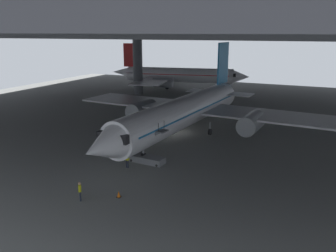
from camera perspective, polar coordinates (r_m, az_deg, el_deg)
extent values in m
plane|color=slate|center=(50.10, 1.32, -1.08)|extent=(110.00, 110.00, 0.00)
cylinder|color=#4C4F54|center=(80.91, -4.93, 10.04)|extent=(2.11, 2.11, 13.86)
cube|color=#38383D|center=(61.01, 6.71, 15.46)|extent=(121.00, 99.00, 1.20)
cube|color=#4C4F54|center=(38.27, -5.30, 14.30)|extent=(115.50, 0.50, 0.70)
cube|color=#4C4F54|center=(76.86, 10.64, 14.46)|extent=(115.50, 0.50, 0.70)
cylinder|color=white|center=(46.85, 2.60, 2.34)|extent=(6.23, 30.30, 4.04)
cone|color=white|center=(33.10, -10.46, -3.33)|extent=(4.30, 5.12, 3.96)
cube|color=black|center=(34.86, -7.87, -1.41)|extent=(3.63, 3.07, 0.89)
cone|color=white|center=(62.09, 9.54, 5.67)|extent=(3.89, 6.69, 3.43)
cube|color=#1972B2|center=(59.10, 8.91, 10.04)|extent=(0.56, 4.41, 6.60)
cube|color=white|center=(57.75, 10.98, 5.12)|extent=(5.37, 3.67, 0.16)
cube|color=white|center=(59.69, 5.80, 5.63)|extent=(5.37, 3.67, 0.16)
cube|color=white|center=(48.12, 16.46, 1.58)|extent=(17.37, 8.56, 0.24)
cylinder|color=#9EA3A8|center=(46.66, 13.38, 0.49)|extent=(2.88, 5.42, 2.50)
cube|color=white|center=(56.19, -4.81, 4.02)|extent=(17.37, 8.56, 0.24)
cylinder|color=#9EA3A8|center=(53.45, -4.27, 2.69)|extent=(2.88, 5.42, 2.50)
cube|color=#1972B2|center=(46.78, 2.60, 2.70)|extent=(6.15, 28.11, 0.16)
cylinder|color=#9EA3A8|center=(39.03, -4.03, -3.92)|extent=(0.20, 0.20, 1.15)
cylinder|color=black|center=(39.29, -4.01, -5.02)|extent=(0.37, 0.92, 0.90)
cylinder|color=#9EA3A8|center=(48.99, 6.83, -0.04)|extent=(0.20, 0.20, 1.15)
cylinder|color=black|center=(49.20, 6.80, -0.94)|extent=(0.37, 0.92, 0.90)
cylinder|color=#9EA3A8|center=(51.10, 1.39, 0.70)|extent=(0.20, 0.20, 1.15)
cylinder|color=black|center=(51.30, 1.38, -0.17)|extent=(0.37, 0.92, 0.90)
cube|color=slate|center=(38.88, -3.40, -5.40)|extent=(4.09, 1.79, 0.70)
cube|color=slate|center=(38.25, -3.45, -2.71)|extent=(3.79, 1.57, 3.21)
cube|color=slate|center=(36.90, -1.10, -0.83)|extent=(1.19, 1.38, 0.12)
cylinder|color=black|center=(37.27, -0.64, 0.14)|extent=(0.06, 0.06, 1.00)
cylinder|color=black|center=(36.27, -1.58, -0.29)|extent=(0.06, 0.06, 1.00)
cylinder|color=black|center=(38.72, -0.79, -5.77)|extent=(0.31, 0.14, 0.30)
cylinder|color=black|center=(37.59, -1.85, -6.43)|extent=(0.31, 0.14, 0.30)
cylinder|color=black|center=(40.33, -4.84, -4.96)|extent=(0.31, 0.14, 0.30)
cylinder|color=black|center=(39.25, -5.97, -5.56)|extent=(0.31, 0.14, 0.30)
cylinder|color=#232838|center=(31.21, -14.03, -11.03)|extent=(0.14, 0.14, 0.85)
cylinder|color=#232838|center=(31.37, -14.02, -10.89)|extent=(0.14, 0.14, 0.85)
cube|color=yellow|center=(30.98, -14.11, -9.75)|extent=(0.39, 0.42, 0.60)
cylinder|color=yellow|center=(30.76, -14.13, -9.87)|extent=(0.09, 0.09, 0.57)
cylinder|color=yellow|center=(31.18, -14.09, -9.52)|extent=(0.09, 0.09, 0.57)
sphere|color=tan|center=(30.81, -14.16, -9.02)|extent=(0.23, 0.23, 0.23)
cylinder|color=#232838|center=(37.55, -6.77, -6.11)|extent=(0.14, 0.14, 0.85)
cylinder|color=#232838|center=(37.49, -6.51, -6.14)|extent=(0.14, 0.14, 0.85)
cube|color=yellow|center=(37.26, -6.67, -5.08)|extent=(0.39, 0.27, 0.60)
cylinder|color=yellow|center=(37.34, -7.00, -5.00)|extent=(0.09, 0.09, 0.57)
cylinder|color=yellow|center=(37.17, -6.35, -5.07)|extent=(0.09, 0.09, 0.57)
sphere|color=brown|center=(37.12, -6.69, -4.46)|extent=(0.23, 0.23, 0.23)
cylinder|color=white|center=(89.19, 1.87, 8.27)|extent=(26.93, 8.66, 3.59)
cone|color=white|center=(87.43, 11.63, 7.83)|extent=(4.90, 4.28, 3.52)
cube|color=black|center=(87.48, 10.14, 8.21)|extent=(3.05, 3.48, 0.79)
cone|color=white|center=(93.31, -7.28, 8.68)|extent=(6.22, 4.10, 3.05)
cube|color=red|center=(92.16, -6.03, 11.37)|extent=(3.89, 0.99, 5.87)
cube|color=white|center=(94.56, -4.88, 8.94)|extent=(3.76, 5.04, 0.16)
cube|color=white|center=(89.84, -5.89, 8.59)|extent=(3.76, 5.04, 0.16)
cube|color=white|center=(99.17, 0.49, 8.75)|extent=(9.29, 15.98, 0.24)
cylinder|color=#9EA3A8|center=(97.07, 1.38, 8.24)|extent=(5.00, 3.08, 2.22)
cube|color=white|center=(81.30, -2.49, 7.35)|extent=(9.29, 15.98, 0.24)
cylinder|color=#9EA3A8|center=(82.60, -0.83, 7.04)|extent=(5.00, 3.08, 2.22)
cube|color=red|center=(89.15, 1.87, 8.44)|extent=(25.03, 8.36, 0.16)
cylinder|color=#9EA3A8|center=(88.11, 7.62, 6.65)|extent=(0.20, 0.20, 1.15)
cylinder|color=black|center=(88.23, 7.60, 6.14)|extent=(0.94, 0.47, 0.90)
cylinder|color=#9EA3A8|center=(92.33, 0.56, 7.17)|extent=(0.20, 0.20, 1.15)
cylinder|color=black|center=(92.44, 0.56, 6.67)|extent=(0.94, 0.47, 0.90)
cylinder|color=#9EA3A8|center=(87.72, -0.14, 6.75)|extent=(0.20, 0.20, 1.15)
cylinder|color=black|center=(87.84, -0.14, 6.23)|extent=(0.94, 0.47, 0.90)
cube|color=black|center=(31.44, -7.97, -11.33)|extent=(0.36, 0.36, 0.04)
cone|color=orange|center=(31.31, -7.99, -10.84)|extent=(0.30, 0.30, 0.56)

